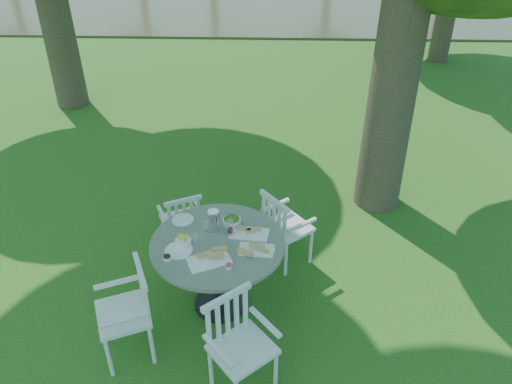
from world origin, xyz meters
TOP-DOWN VIEW (x-y plane):
  - ground at (0.00, 0.00)m, footprint 140.00×140.00m
  - table at (-0.35, -0.72)m, footprint 1.33×1.33m
  - chair_ne at (0.30, -0.02)m, footprint 0.65×0.65m
  - chair_nw at (-0.85, 0.10)m, footprint 0.57×0.55m
  - chair_sw at (-1.08, -1.33)m, footprint 0.63×0.64m
  - chair_se at (-0.11, -1.65)m, footprint 0.67×0.67m
  - tableware at (-0.37, -0.65)m, footprint 1.08×0.94m

SIDE VIEW (x-z plane):
  - ground at x=0.00m, z-range 0.00..0.00m
  - chair_nw at x=-0.85m, z-range 0.08..0.93m
  - chair_ne at x=0.30m, z-range 0.08..1.03m
  - chair_se at x=-0.11m, z-range 0.09..1.06m
  - chair_sw at x=-1.08m, z-range 0.09..1.07m
  - table at x=-0.35m, z-range 0.25..1.11m
  - tableware at x=-0.37m, z-range 0.79..1.02m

